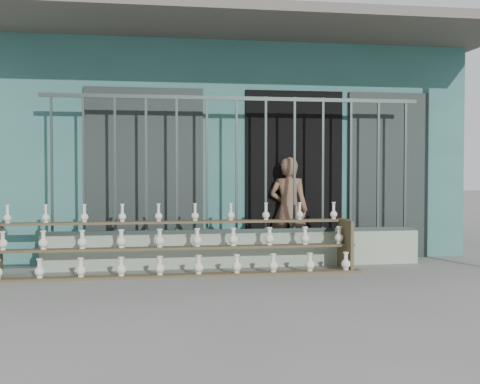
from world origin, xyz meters
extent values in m
plane|color=slate|center=(0.00, 0.00, 0.00)|extent=(60.00, 60.00, 0.00)
cube|color=#2F6460|center=(0.00, 4.30, 1.60)|extent=(7.00, 5.00, 3.20)
cube|color=black|center=(0.90, 1.82, 1.20)|extent=(1.40, 0.12, 2.40)
cube|color=black|center=(-1.20, 1.78, 1.20)|extent=(1.60, 0.08, 2.40)
cube|color=black|center=(2.30, 1.78, 1.20)|extent=(1.20, 0.08, 2.40)
cube|color=#59544C|center=(0.00, 1.20, 3.15)|extent=(7.40, 2.00, 0.12)
cube|color=#8FA089|center=(0.00, 1.30, 0.23)|extent=(5.00, 0.20, 0.45)
cube|color=#283330|center=(-2.35, 1.30, 1.35)|extent=(0.03, 0.03, 1.80)
cube|color=#283330|center=(-1.96, 1.30, 1.35)|extent=(0.03, 0.03, 1.80)
cube|color=#283330|center=(-1.57, 1.30, 1.35)|extent=(0.03, 0.03, 1.80)
cube|color=#283330|center=(-1.18, 1.30, 1.35)|extent=(0.03, 0.03, 1.80)
cube|color=#283330|center=(-0.78, 1.30, 1.35)|extent=(0.03, 0.03, 1.80)
cube|color=#283330|center=(-0.39, 1.30, 1.35)|extent=(0.03, 0.03, 1.80)
cube|color=#283330|center=(0.00, 1.30, 1.35)|extent=(0.03, 0.03, 1.80)
cube|color=#283330|center=(0.39, 1.30, 1.35)|extent=(0.03, 0.03, 1.80)
cube|color=#283330|center=(0.78, 1.30, 1.35)|extent=(0.03, 0.03, 1.80)
cube|color=#283330|center=(1.17, 1.30, 1.35)|extent=(0.03, 0.03, 1.80)
cube|color=#283330|center=(1.57, 1.30, 1.35)|extent=(0.03, 0.03, 1.80)
cube|color=#283330|center=(1.96, 1.30, 1.35)|extent=(0.03, 0.03, 1.80)
cube|color=#283330|center=(2.35, 1.30, 1.35)|extent=(0.03, 0.03, 1.80)
cube|color=#283330|center=(0.00, 1.30, 2.22)|extent=(5.00, 0.04, 0.05)
cube|color=#283330|center=(0.00, 1.30, 0.47)|extent=(5.00, 0.04, 0.05)
cube|color=brown|center=(-0.79, 0.65, 0.01)|extent=(4.50, 0.18, 0.03)
cube|color=brown|center=(-0.79, 0.90, 0.32)|extent=(4.50, 0.18, 0.03)
cube|color=brown|center=(-0.79, 1.15, 0.61)|extent=(4.50, 0.18, 0.03)
cube|color=brown|center=(1.36, 0.90, 0.32)|extent=(0.04, 0.55, 0.64)
imported|color=brown|center=(0.78, 1.59, 0.73)|extent=(0.63, 0.54, 1.46)
camera|label=1|loc=(-1.17, -6.53, 1.27)|focal=45.00mm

